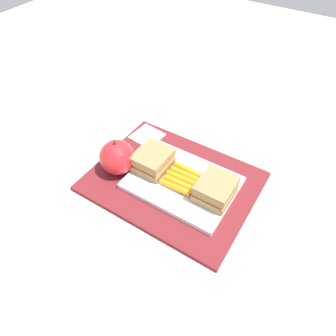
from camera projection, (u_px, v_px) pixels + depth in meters
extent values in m
plane|color=#B7AD99|center=(173.00, 183.00, 0.70)|extent=(2.40, 2.40, 0.00)
cube|color=maroon|center=(173.00, 181.00, 0.70)|extent=(0.36, 0.28, 0.01)
cube|color=white|center=(182.00, 183.00, 0.68)|extent=(0.23, 0.17, 0.01)
cube|color=#9E7A4C|center=(215.00, 193.00, 0.64)|extent=(0.07, 0.08, 0.02)
cube|color=#F4CC4C|center=(215.00, 189.00, 0.63)|extent=(0.07, 0.07, 0.01)
cube|color=#9E7A4C|center=(216.00, 185.00, 0.62)|extent=(0.07, 0.08, 0.02)
cube|color=#9E7A4C|center=(153.00, 164.00, 0.70)|extent=(0.07, 0.08, 0.02)
cube|color=#F4CC4C|center=(153.00, 160.00, 0.69)|extent=(0.07, 0.07, 0.01)
cube|color=#9E7A4C|center=(153.00, 156.00, 0.68)|extent=(0.07, 0.08, 0.02)
cylinder|color=orange|center=(190.00, 171.00, 0.69)|extent=(0.08, 0.01, 0.02)
cylinder|color=orange|center=(186.00, 175.00, 0.68)|extent=(0.08, 0.01, 0.01)
cylinder|color=orange|center=(182.00, 179.00, 0.67)|extent=(0.08, 0.01, 0.02)
cylinder|color=orange|center=(180.00, 183.00, 0.66)|extent=(0.08, 0.01, 0.02)
cylinder|color=orange|center=(175.00, 187.00, 0.66)|extent=(0.08, 0.01, 0.02)
sphere|color=red|center=(117.00, 157.00, 0.69)|extent=(0.08, 0.08, 0.08)
cylinder|color=brown|center=(115.00, 142.00, 0.66)|extent=(0.01, 0.01, 0.01)
cube|color=white|center=(147.00, 136.00, 0.80)|extent=(0.08, 0.08, 0.00)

